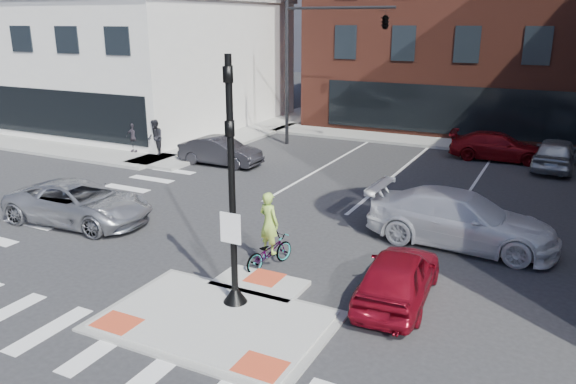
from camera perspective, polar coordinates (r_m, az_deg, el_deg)
The scene contains 18 objects.
ground at distance 13.99m, azimuth -6.24°, elevation -12.11°, with size 120.00×120.00×0.00m, color #28282B.
refuge_island at distance 13.78m, azimuth -6.84°, elevation -12.39°, with size 5.40×4.65×0.13m.
sidewalk_nw at distance 35.32m, azimuth -15.77°, elevation 5.46°, with size 23.50×20.50×0.15m.
sidewalk_n at distance 33.08m, azimuth 19.68°, elevation 4.34°, with size 26.00×3.00×0.15m, color gray.
building_nw at distance 41.75m, azimuth -17.29°, elevation 12.80°, with size 20.40×16.40×14.40m.
building_n at distance 42.34m, azimuth 22.70°, elevation 17.18°, with size 24.40×18.40×15.50m.
building_far_left at distance 63.12m, azimuth 17.52°, elevation 14.68°, with size 10.00×12.00×10.00m, color slate.
signal_pole at distance 13.32m, azimuth -5.64°, elevation -2.49°, with size 0.60×0.60×5.98m.
mast_arm_signal at distance 29.98m, azimuth 7.02°, elevation 15.82°, with size 6.10×2.24×8.00m.
silver_suv at distance 20.78m, azimuth -20.46°, elevation -1.03°, with size 2.41×5.22×1.45m, color #A7A9AE.
red_sedan at distance 14.42m, azimuth 11.13°, elevation -8.34°, with size 1.62×4.04×1.38m, color maroon.
white_pickup at distance 18.35m, azimuth 17.17°, elevation -2.65°, with size 2.36×5.81×1.69m, color white.
bg_car_dark at distance 27.58m, azimuth -6.88°, elevation 4.14°, with size 1.44×4.13×1.36m, color #232227.
bg_car_silver at distance 29.41m, azimuth 25.54°, elevation 3.57°, with size 1.82×4.52×1.54m, color #ACAFB3.
bg_car_red at distance 30.31m, azimuth 20.58°, elevation 4.35°, with size 1.93×4.75×1.38m, color maroon.
cyclist at distance 15.99m, azimuth -1.93°, elevation -5.14°, with size 1.08×1.89×2.25m.
pedestrian_a at distance 29.61m, azimuth -13.33°, elevation 5.43°, with size 0.88×0.69×1.81m, color black.
pedestrian_b at distance 30.59m, azimuth -15.41°, elevation 5.37°, with size 0.90×0.37×1.53m, color #352E39.
Camera 1 is at (6.80, -10.16, 6.80)m, focal length 35.00 mm.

